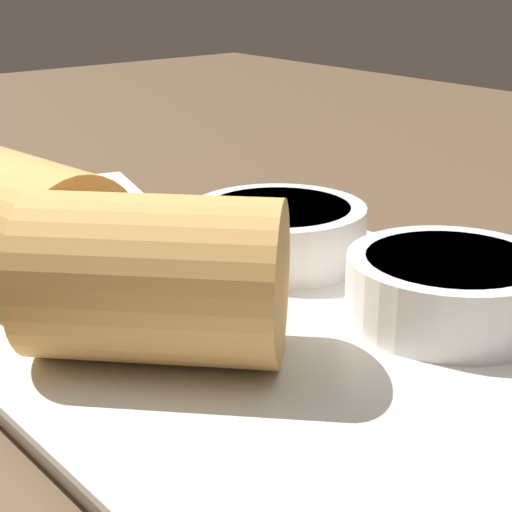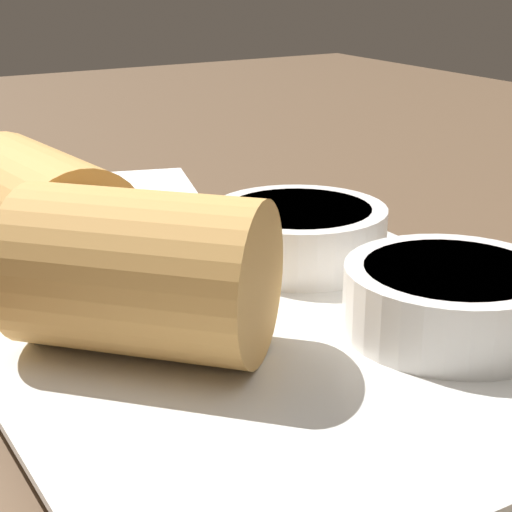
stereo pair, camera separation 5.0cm
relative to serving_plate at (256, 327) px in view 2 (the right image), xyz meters
The scene contains 7 objects.
table_surface 4.15cm from the serving_plate, 49.18° to the right, with size 180.00×140.00×2.00cm.
serving_plate is the anchor object (origin of this frame).
roll_front_left 6.96cm from the serving_plate, 85.13° to the right, with size 10.87×10.78×6.13cm.
roll_front_right 11.41cm from the serving_plate, 142.35° to the right, with size 10.53×7.06×6.13cm.
dipping_bowl_near 6.89cm from the serving_plate, 131.08° to the left, with size 8.44×8.44×2.70cm.
dipping_bowl_far 8.18cm from the serving_plate, 44.50° to the left, with size 8.44×8.44×2.70cm.
napkin 24.36cm from the serving_plate, 169.90° to the left, with size 12.16×11.15×0.60cm.
Camera 2 is at (25.79, -13.86, 17.68)cm, focal length 60.00 mm.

